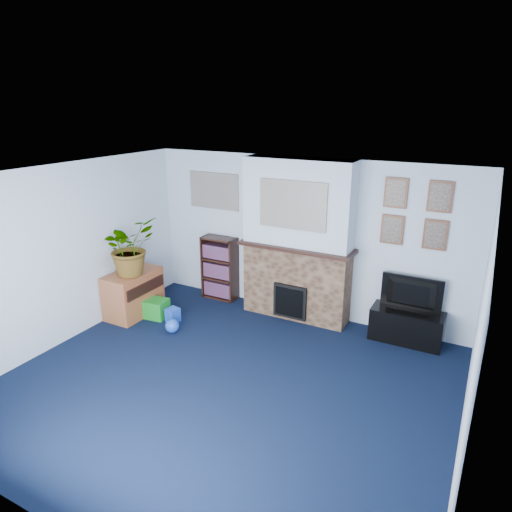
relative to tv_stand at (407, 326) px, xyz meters
The scene contains 26 objects.
floor 2.63m from the tv_stand, 129.21° to the right, with size 5.00×4.50×0.01m, color black.
ceiling 3.40m from the tv_stand, 129.21° to the right, with size 5.00×4.50×0.01m, color white.
wall_back 1.93m from the tv_stand, behind, with size 5.00×0.04×2.40m, color silver.
wall_front 4.69m from the tv_stand, 111.15° to the right, with size 5.00×0.04×2.40m, color silver.
wall_left 4.73m from the tv_stand, 153.97° to the right, with size 0.04×4.50×2.40m, color silver.
wall_right 2.40m from the tv_stand, 67.42° to the right, with size 0.04×4.50×2.40m, color silver.
chimney_breast 1.91m from the tv_stand, behind, with size 1.72×0.50×2.40m.
collage_main 2.28m from the tv_stand, behind, with size 1.00×0.03×0.68m, color gray.
collage_left 3.57m from the tv_stand, behind, with size 0.90×0.03×0.58m, color gray.
portrait_tl 1.82m from the tv_stand, 150.67° to the left, with size 0.30×0.03×0.40m, color brown.
portrait_tr 1.80m from the tv_stand, 45.86° to the left, with size 0.30×0.03×0.40m, color brown.
portrait_bl 1.34m from the tv_stand, 150.67° to the left, with size 0.30×0.03×0.40m, color brown.
portrait_br 1.31m from the tv_stand, 45.86° to the left, with size 0.30×0.03×0.40m, color brown.
tv_stand is the anchor object (origin of this frame).
television 0.46m from the tv_stand, 90.00° to the left, with size 0.81×0.11×0.47m, color black.
bookshelf 3.06m from the tv_stand, behind, with size 0.58×0.28×1.05m.
sideboard 4.05m from the tv_stand, 164.43° to the right, with size 0.49×0.88×0.69m, color #985230.
potted_plant 4.11m from the tv_stand, 163.55° to the right, with size 0.77×0.67×0.85m, color #26661E.
mantel_clock 2.03m from the tv_stand, behind, with size 0.09×0.05×0.13m, color gold.
mantel_candle 1.68m from the tv_stand, behind, with size 0.05×0.05×0.17m, color #B2BFC6.
mantel_teddy 2.46m from the tv_stand, behind, with size 0.12×0.12×0.12m, color slate.
mantel_can 1.40m from the tv_stand, behind, with size 0.07×0.07×0.13m, color blue.
green_crate 3.68m from the tv_stand, 163.72° to the right, with size 0.36×0.29×0.29m, color #198C26.
toy_ball 3.27m from the tv_stand, 156.39° to the right, with size 0.20×0.20×0.20m, color blue.
toy_block 3.36m from the tv_stand, 162.16° to the right, with size 0.17×0.17×0.21m, color blue.
toy_tube 4.09m from the tv_stand, 165.49° to the right, with size 0.13×0.13×0.28m, color #198C26.
Camera 1 is at (2.45, -3.89, 3.13)m, focal length 32.00 mm.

